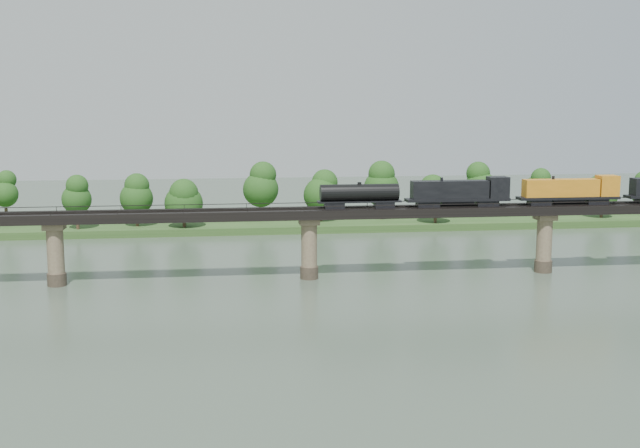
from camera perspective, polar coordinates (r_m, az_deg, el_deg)
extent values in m
plane|color=#384739|center=(102.68, 1.13, -7.57)|extent=(400.00, 400.00, 0.00)
cube|color=#2A4B1E|center=(185.16, -2.69, 0.10)|extent=(300.00, 24.00, 1.60)
cylinder|color=#473A2D|center=(132.97, -18.20, -3.76)|extent=(3.00, 3.00, 2.00)
cylinder|color=#807053|center=(132.09, -18.30, -1.85)|extent=(2.60, 2.60, 9.00)
cube|color=#807053|center=(131.43, -18.38, -0.14)|extent=(3.20, 3.20, 1.00)
cylinder|color=#473A2D|center=(131.27, -0.77, -3.47)|extent=(3.00, 3.00, 2.00)
cylinder|color=#807053|center=(130.38, -0.78, -1.53)|extent=(2.60, 2.60, 9.00)
cube|color=#807053|center=(129.71, -0.78, 0.20)|extent=(3.20, 3.20, 1.00)
cylinder|color=#473A2D|center=(141.36, 15.58, -2.90)|extent=(3.00, 3.00, 2.00)
cylinder|color=#807053|center=(140.53, 15.66, -1.11)|extent=(2.60, 2.60, 9.00)
cube|color=#807053|center=(139.91, 15.72, 0.51)|extent=(3.20, 3.20, 1.00)
cube|color=black|center=(129.53, -0.78, 0.75)|extent=(220.00, 5.00, 1.50)
cube|color=black|center=(128.68, -0.74, 1.07)|extent=(220.00, 0.12, 0.16)
cube|color=black|center=(130.15, -0.82, 1.16)|extent=(220.00, 0.12, 0.16)
cube|color=black|center=(126.97, -0.66, 1.24)|extent=(220.00, 0.10, 0.10)
cube|color=black|center=(131.70, -0.90, 1.52)|extent=(220.00, 0.10, 0.10)
cube|color=black|center=(127.02, -0.66, 1.09)|extent=(0.08, 0.08, 0.70)
cube|color=black|center=(131.74, -0.90, 1.37)|extent=(0.08, 0.08, 0.70)
cylinder|color=#382619|center=(189.22, -21.40, 0.49)|extent=(0.70, 0.70, 3.71)
sphere|color=#184112|center=(188.61, -21.48, 1.98)|extent=(5.67, 5.67, 5.67)
sphere|color=#184112|center=(188.29, -21.54, 2.91)|extent=(4.25, 4.25, 4.25)
cylinder|color=#382619|center=(178.17, -16.86, 0.20)|extent=(0.70, 0.70, 3.51)
sphere|color=#184112|center=(177.56, -16.92, 1.70)|extent=(6.31, 6.31, 6.31)
sphere|color=#184112|center=(177.23, -16.97, 2.63)|extent=(4.73, 4.73, 4.73)
cylinder|color=#382619|center=(179.02, -12.87, 0.38)|extent=(0.70, 0.70, 3.34)
sphere|color=#184112|center=(178.44, -12.92, 1.79)|extent=(7.18, 7.18, 7.18)
sphere|color=#184112|center=(178.12, -12.95, 2.68)|extent=(5.39, 5.39, 5.39)
cylinder|color=#382619|center=(175.67, -9.63, 0.23)|extent=(0.70, 0.70, 2.83)
sphere|color=#184112|center=(175.15, -9.67, 1.45)|extent=(8.26, 8.26, 8.26)
sphere|color=#184112|center=(174.87, -9.69, 2.21)|extent=(6.19, 6.19, 6.19)
cylinder|color=#382619|center=(182.13, -4.22, 0.82)|extent=(0.70, 0.70, 3.96)
sphere|color=#184112|center=(181.46, -4.24, 2.47)|extent=(8.07, 8.07, 8.07)
sphere|color=#184112|center=(181.12, -4.25, 3.51)|extent=(6.05, 6.05, 6.05)
cylinder|color=#382619|center=(181.87, 0.08, 0.72)|extent=(0.70, 0.70, 3.27)
sphere|color=#184112|center=(181.30, 0.08, 2.08)|extent=(8.03, 8.03, 8.03)
sphere|color=#184112|center=(181.00, 0.08, 2.94)|extent=(6.02, 6.02, 6.02)
cylinder|color=#382619|center=(185.27, 4.37, 0.95)|extent=(0.70, 0.70, 3.92)
sphere|color=#184112|center=(184.62, 4.39, 2.55)|extent=(8.29, 8.29, 8.29)
sphere|color=#184112|center=(184.29, 4.40, 3.56)|extent=(6.21, 6.21, 6.21)
cylinder|color=#382619|center=(181.18, 8.20, 0.56)|extent=(0.70, 0.70, 3.02)
sphere|color=#184112|center=(180.64, 8.23, 1.82)|extent=(7.74, 7.74, 7.74)
sphere|color=#184112|center=(180.35, 8.25, 2.62)|extent=(5.80, 5.80, 5.80)
cylinder|color=#382619|center=(193.19, 11.31, 1.11)|extent=(0.70, 0.70, 3.80)
sphere|color=#184112|center=(192.58, 11.35, 2.60)|extent=(7.47, 7.47, 7.47)
sphere|color=#184112|center=(192.27, 11.38, 3.54)|extent=(5.60, 5.60, 5.60)
cylinder|color=#382619|center=(198.18, 15.04, 1.11)|extent=(0.70, 0.70, 3.38)
sphere|color=#184112|center=(197.64, 15.09, 2.40)|extent=(6.23, 6.23, 6.23)
sphere|color=#184112|center=(197.36, 15.12, 3.22)|extent=(4.67, 4.67, 4.67)
cylinder|color=#382619|center=(198.65, 19.38, 0.84)|extent=(0.70, 0.70, 2.77)
sphere|color=#184112|center=(198.19, 19.43, 1.90)|extent=(7.04, 7.04, 7.04)
sphere|color=#184112|center=(197.95, 19.47, 2.56)|extent=(5.28, 5.28, 5.28)
cube|color=black|center=(143.28, 19.04, 1.55)|extent=(3.65, 2.19, 1.00)
cube|color=black|center=(139.13, 15.32, 1.52)|extent=(3.65, 2.19, 1.00)
cube|color=black|center=(141.05, 17.22, 1.79)|extent=(17.36, 2.74, 0.46)
cube|color=orange|center=(140.30, 16.74, 2.48)|extent=(12.79, 2.47, 2.92)
cube|color=orange|center=(143.81, 19.75, 2.59)|extent=(3.29, 2.74, 3.47)
cylinder|color=black|center=(141.11, 17.21, 1.59)|extent=(5.48, 1.28, 1.28)
cube|color=black|center=(135.90, 11.76, 1.48)|extent=(3.65, 2.19, 1.00)
cube|color=black|center=(132.98, 7.66, 1.43)|extent=(3.65, 2.19, 1.00)
cube|color=black|center=(134.28, 9.74, 1.73)|extent=(17.36, 2.74, 0.46)
cube|color=black|center=(133.69, 9.20, 2.44)|extent=(12.79, 2.47, 2.92)
cube|color=black|center=(136.20, 12.52, 2.57)|extent=(3.29, 2.74, 3.47)
cylinder|color=black|center=(134.34, 9.74, 1.51)|extent=(5.48, 1.28, 1.28)
cube|color=black|center=(131.30, 4.58, 1.38)|extent=(3.20, 2.01, 1.00)
cube|color=black|center=(129.88, 1.02, 1.33)|extent=(3.20, 2.01, 1.00)
cube|color=black|center=(130.45, 2.81, 1.62)|extent=(13.70, 2.19, 0.27)
cylinder|color=black|center=(130.27, 2.82, 2.25)|extent=(12.79, 2.74, 2.74)
cylinder|color=black|center=(130.11, 2.82, 2.89)|extent=(0.64, 0.64, 0.46)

